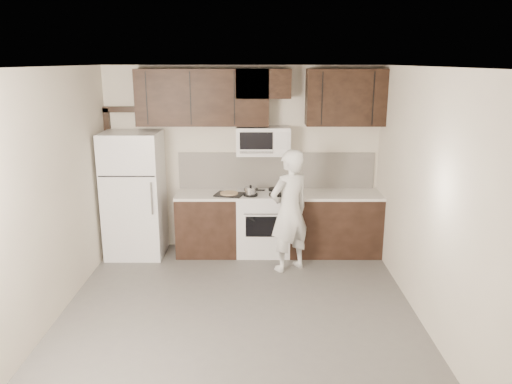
{
  "coord_description": "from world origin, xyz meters",
  "views": [
    {
      "loc": [
        0.21,
        -5.01,
        2.76
      ],
      "look_at": [
        0.2,
        0.9,
        1.2
      ],
      "focal_mm": 35.0,
      "sensor_mm": 36.0,
      "label": 1
    }
  ],
  "objects_px": {
    "microwave": "(263,141)",
    "person": "(289,211)",
    "stove": "(263,223)",
    "refrigerator": "(134,194)"
  },
  "relations": [
    {
      "from": "stove",
      "to": "microwave",
      "type": "relative_size",
      "value": 1.24
    },
    {
      "from": "microwave",
      "to": "refrigerator",
      "type": "height_order",
      "value": "microwave"
    },
    {
      "from": "microwave",
      "to": "person",
      "type": "relative_size",
      "value": 0.46
    },
    {
      "from": "stove",
      "to": "refrigerator",
      "type": "xyz_separation_m",
      "value": [
        -1.85,
        -0.05,
        0.44
      ]
    },
    {
      "from": "stove",
      "to": "refrigerator",
      "type": "distance_m",
      "value": 1.9
    },
    {
      "from": "stove",
      "to": "person",
      "type": "relative_size",
      "value": 0.57
    },
    {
      "from": "stove",
      "to": "person",
      "type": "height_order",
      "value": "person"
    },
    {
      "from": "stove",
      "to": "refrigerator",
      "type": "relative_size",
      "value": 0.52
    },
    {
      "from": "stove",
      "to": "refrigerator",
      "type": "height_order",
      "value": "refrigerator"
    },
    {
      "from": "microwave",
      "to": "person",
      "type": "bearing_deg",
      "value": -64.96
    }
  ]
}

